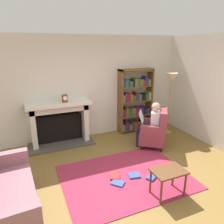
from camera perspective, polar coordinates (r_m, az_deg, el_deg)
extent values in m
plane|color=brown|center=(4.11, 5.58, -19.15)|extent=(14.00, 14.00, 0.00)
cube|color=silver|center=(5.76, -6.22, 6.50)|extent=(5.60, 0.10, 2.70)
cube|color=silver|center=(6.04, 22.80, 5.73)|extent=(0.10, 5.20, 2.70)
cube|color=#9A2743|center=(4.32, 3.61, -16.93)|extent=(2.40, 1.80, 0.01)
cube|color=#4C4742|center=(5.65, -13.18, -8.32)|extent=(1.60, 0.64, 0.05)
cube|color=black|center=(5.70, -13.85, -4.01)|extent=(1.08, 0.20, 0.70)
cube|color=silver|center=(5.50, -20.30, -4.06)|extent=(0.12, 0.44, 1.05)
cube|color=silver|center=(5.67, -7.37, -2.40)|extent=(0.12, 0.44, 1.05)
cube|color=silver|center=(5.41, -14.07, 1.17)|extent=(1.40, 0.44, 0.16)
cube|color=silver|center=(5.32, -14.05, 2.14)|extent=(1.56, 0.56, 0.06)
cylinder|color=brown|center=(5.29, -12.55, 3.54)|extent=(0.14, 0.14, 0.18)
cylinder|color=white|center=(5.23, -12.43, 3.62)|extent=(0.10, 0.01, 0.10)
cube|color=brown|center=(5.96, 2.21, 2.57)|extent=(0.04, 0.32, 1.81)
cube|color=brown|center=(6.41, 9.96, 3.41)|extent=(0.04, 0.32, 1.81)
cube|color=brown|center=(6.01, 6.51, 11.20)|extent=(0.99, 0.32, 0.04)
cube|color=brown|center=(6.44, 5.98, -4.28)|extent=(0.95, 0.32, 0.02)
cube|color=#997F4C|center=(6.21, 2.62, -3.98)|extent=(0.05, 0.26, 0.19)
cube|color=#1E592D|center=(6.23, 3.07, -3.96)|extent=(0.04, 0.26, 0.18)
cube|color=#4C1E59|center=(6.24, 3.61, -3.54)|extent=(0.08, 0.26, 0.26)
cube|color=#4C1E59|center=(6.29, 4.19, -3.68)|extent=(0.05, 0.26, 0.20)
cube|color=#997F4C|center=(6.32, 4.62, -3.78)|extent=(0.04, 0.26, 0.16)
cube|color=#1E592D|center=(6.33, 5.04, -3.43)|extent=(0.04, 0.26, 0.23)
cube|color=maroon|center=(6.36, 5.47, -3.54)|extent=(0.06, 0.26, 0.18)
cube|color=brown|center=(6.38, 5.92, -3.38)|extent=(0.05, 0.26, 0.20)
cube|color=maroon|center=(6.40, 6.32, -3.18)|extent=(0.04, 0.26, 0.24)
cube|color=brown|center=(6.43, 6.75, -3.33)|extent=(0.06, 0.26, 0.18)
cube|color=brown|center=(6.47, 7.30, -3.33)|extent=(0.06, 0.26, 0.16)
cube|color=#4C1E59|center=(6.49, 7.77, -3.07)|extent=(0.04, 0.26, 0.21)
cube|color=#997F4C|center=(6.51, 8.11, -2.94)|extent=(0.05, 0.26, 0.22)
cube|color=brown|center=(6.53, 8.54, -2.76)|extent=(0.05, 0.26, 0.25)
cube|color=navy|center=(6.56, 8.97, -2.70)|extent=(0.04, 0.26, 0.25)
cube|color=maroon|center=(6.60, 9.33, -2.94)|extent=(0.04, 0.26, 0.17)
cube|color=brown|center=(6.29, 6.10, -0.71)|extent=(0.95, 0.32, 0.02)
cube|color=#4C1E59|center=(6.06, 2.75, -0.08)|extent=(0.06, 0.26, 0.23)
cube|color=maroon|center=(6.09, 3.24, -0.18)|extent=(0.04, 0.26, 0.19)
cube|color=brown|center=(6.10, 3.69, 0.16)|extent=(0.06, 0.26, 0.26)
cube|color=#1E592D|center=(6.14, 4.30, 0.09)|extent=(0.07, 0.26, 0.22)
cube|color=#1E592D|center=(6.18, 4.89, 0.11)|extent=(0.06, 0.26, 0.21)
cube|color=brown|center=(6.21, 5.47, 0.23)|extent=(0.07, 0.26, 0.22)
cube|color=#4C1E59|center=(6.25, 6.15, 0.29)|extent=(0.07, 0.26, 0.21)
cube|color=maroon|center=(6.29, 6.85, 0.43)|extent=(0.09, 0.26, 0.22)
cube|color=navy|center=(6.33, 7.56, 0.47)|extent=(0.08, 0.26, 0.21)
cube|color=black|center=(6.37, 8.21, 0.56)|extent=(0.07, 0.26, 0.21)
cube|color=navy|center=(6.41, 8.68, 0.40)|extent=(0.04, 0.26, 0.16)
cube|color=#4C1E59|center=(6.45, 9.16, 0.47)|extent=(0.07, 0.26, 0.16)
cube|color=brown|center=(6.17, 6.23, 3.01)|extent=(0.95, 0.32, 0.02)
cube|color=brown|center=(5.95, 2.80, 3.69)|extent=(0.06, 0.26, 0.21)
cube|color=#4C1E59|center=(5.97, 3.42, 3.98)|extent=(0.07, 0.26, 0.26)
cube|color=maroon|center=(6.01, 4.14, 3.94)|extent=(0.08, 0.26, 0.23)
cube|color=brown|center=(6.06, 4.87, 3.89)|extent=(0.07, 0.26, 0.21)
cube|color=#1E592D|center=(6.10, 5.59, 3.81)|extent=(0.08, 0.26, 0.17)
cube|color=maroon|center=(6.12, 6.16, 4.23)|extent=(0.04, 0.26, 0.25)
cube|color=navy|center=(6.15, 6.58, 4.09)|extent=(0.06, 0.26, 0.21)
cube|color=brown|center=(6.19, 7.11, 4.03)|extent=(0.06, 0.26, 0.19)
cube|color=black|center=(6.22, 7.62, 4.00)|extent=(0.05, 0.26, 0.17)
cube|color=black|center=(6.26, 8.21, 4.13)|extent=(0.08, 0.26, 0.19)
cube|color=#1E592D|center=(6.30, 8.85, 4.15)|extent=(0.08, 0.26, 0.18)
cube|color=#997F4C|center=(6.34, 9.59, 4.41)|extent=(0.09, 0.26, 0.22)
cube|color=brown|center=(6.08, 6.36, 6.87)|extent=(0.95, 0.32, 0.02)
cube|color=navy|center=(5.86, 2.87, 7.76)|extent=(0.07, 0.26, 0.22)
cube|color=#1E592D|center=(5.90, 3.58, 7.74)|extent=(0.09, 0.26, 0.21)
cube|color=#4C1E59|center=(5.93, 4.25, 7.67)|extent=(0.04, 0.26, 0.18)
cube|color=#1E592D|center=(5.96, 4.80, 7.59)|extent=(0.08, 0.26, 0.16)
cube|color=black|center=(6.00, 5.40, 7.72)|extent=(0.05, 0.26, 0.18)
cube|color=brown|center=(6.03, 6.01, 7.97)|extent=(0.08, 0.26, 0.22)
cube|color=#1E592D|center=(6.07, 6.74, 7.95)|extent=(0.09, 0.26, 0.21)
cube|color=brown|center=(6.11, 7.43, 7.91)|extent=(0.07, 0.26, 0.19)
cube|color=maroon|center=(6.15, 8.04, 7.87)|extent=(0.08, 0.26, 0.18)
cube|color=navy|center=(6.19, 8.77, 8.23)|extent=(0.09, 0.26, 0.24)
cube|color=brown|center=(6.25, 9.49, 7.97)|extent=(0.08, 0.26, 0.18)
cube|color=brown|center=(6.02, 6.50, 10.82)|extent=(0.95, 0.32, 0.02)
cylinder|color=#331E14|center=(5.76, 8.26, -7.09)|extent=(0.05, 0.05, 0.12)
cylinder|color=#331E14|center=(5.30, 7.77, -9.37)|extent=(0.05, 0.05, 0.12)
cylinder|color=#331E14|center=(5.75, 13.06, -7.43)|extent=(0.05, 0.05, 0.12)
cylinder|color=#331E14|center=(5.29, 13.02, -9.75)|extent=(0.05, 0.05, 0.12)
cube|color=brown|center=(5.43, 10.65, -6.38)|extent=(0.86, 0.87, 0.30)
cube|color=brown|center=(5.28, 13.51, -2.34)|extent=(0.51, 0.61, 0.55)
cube|color=brown|center=(5.59, 10.94, -2.83)|extent=(0.51, 0.41, 0.22)
cube|color=brown|center=(5.08, 10.67, -4.92)|extent=(0.51, 0.41, 0.22)
cube|color=silver|center=(5.29, 11.44, -2.45)|extent=(0.35, 0.38, 0.50)
sphere|color=#D8AD8C|center=(5.17, 11.69, 1.40)|extent=(0.20, 0.20, 0.20)
cube|color=#191E3F|center=(5.44, 9.23, -4.00)|extent=(0.39, 0.33, 0.12)
cube|color=#191E3F|center=(5.29, 9.11, -4.63)|extent=(0.39, 0.33, 0.12)
cylinder|color=#191E3F|center=(5.55, 7.13, -6.35)|extent=(0.10, 0.10, 0.42)
cylinder|color=#191E3F|center=(5.40, 6.95, -7.03)|extent=(0.10, 0.10, 0.42)
cube|color=white|center=(5.27, 7.92, -1.18)|extent=(0.30, 0.35, 0.25)
cube|color=#96636F|center=(3.80, -25.35, -20.72)|extent=(0.80, 1.74, 0.40)
cube|color=#96636F|center=(3.00, -25.59, -24.62)|extent=(0.71, 0.20, 0.24)
cube|color=#96636F|center=(4.29, -26.32, -11.17)|extent=(0.71, 0.20, 0.24)
cube|color=brown|center=(3.76, 14.93, -15.03)|extent=(0.56, 0.39, 0.03)
cylinder|color=brown|center=(3.68, 13.03, -20.28)|extent=(0.04, 0.04, 0.45)
cylinder|color=brown|center=(3.93, 18.96, -18.03)|extent=(0.04, 0.04, 0.45)
cylinder|color=brown|center=(3.88, 10.26, -17.85)|extent=(0.04, 0.04, 0.45)
cylinder|color=brown|center=(4.12, 16.05, -15.94)|extent=(0.04, 0.04, 0.45)
cube|color=red|center=(4.29, 0.77, -16.72)|extent=(0.26, 0.29, 0.04)
cube|color=#334CA5|center=(4.32, 10.47, -16.85)|extent=(0.24, 0.22, 0.04)
cube|color=#334CA5|center=(4.12, 1.56, -18.44)|extent=(0.28, 0.29, 0.03)
cube|color=#334CA5|center=(4.33, 5.98, -16.57)|extent=(0.25, 0.20, 0.03)
cylinder|color=#B7933F|center=(6.45, 14.56, -5.16)|extent=(0.24, 0.24, 0.03)
cylinder|color=#B7933F|center=(6.21, 15.10, 1.31)|extent=(0.03, 0.03, 1.49)
cone|color=beige|center=(6.03, 15.74, 9.01)|extent=(0.32, 0.32, 0.22)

